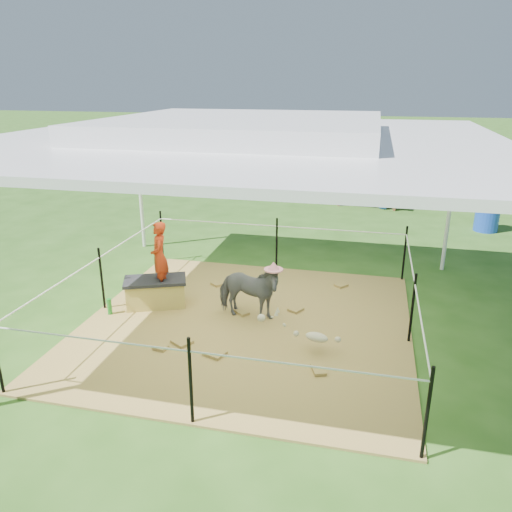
% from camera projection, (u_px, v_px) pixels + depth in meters
% --- Properties ---
extents(ground, '(90.00, 90.00, 0.00)m').
position_uv_depth(ground, '(247.00, 325.00, 7.20)').
color(ground, '#2D5919').
rests_on(ground, ground).
extents(hay_patch, '(4.60, 4.60, 0.03)m').
position_uv_depth(hay_patch, '(247.00, 324.00, 7.19)').
color(hay_patch, brown).
rests_on(hay_patch, ground).
extents(canopy_tent, '(6.30, 6.30, 2.90)m').
position_uv_depth(canopy_tent, '(245.00, 134.00, 6.30)').
color(canopy_tent, silver).
rests_on(canopy_tent, ground).
extents(rope_fence, '(4.54, 4.54, 1.00)m').
position_uv_depth(rope_fence, '(246.00, 284.00, 6.98)').
color(rope_fence, black).
rests_on(rope_fence, ground).
extents(straw_bale, '(0.98, 0.74, 0.39)m').
position_uv_depth(straw_bale, '(156.00, 293.00, 7.70)').
color(straw_bale, '#AE953F').
rests_on(straw_bale, hay_patch).
extents(dark_cloth, '(1.05, 0.80, 0.05)m').
position_uv_depth(dark_cloth, '(155.00, 280.00, 7.63)').
color(dark_cloth, black).
rests_on(dark_cloth, straw_bale).
extents(woman, '(0.38, 0.45, 1.05)m').
position_uv_depth(woman, '(159.00, 250.00, 7.44)').
color(woman, red).
rests_on(woman, straw_bale).
extents(green_bottle, '(0.09, 0.09, 0.24)m').
position_uv_depth(green_bottle, '(110.00, 306.00, 7.43)').
color(green_bottle, '#1C7F22').
rests_on(green_bottle, hay_patch).
extents(pony, '(1.06, 0.60, 0.85)m').
position_uv_depth(pony, '(248.00, 292.00, 7.18)').
color(pony, '#515156').
rests_on(pony, hay_patch).
extents(pink_hat, '(0.26, 0.26, 0.12)m').
position_uv_depth(pink_hat, '(248.00, 260.00, 7.02)').
color(pink_hat, pink).
rests_on(pink_hat, pony).
extents(foal, '(0.94, 0.66, 0.48)m').
position_uv_depth(foal, '(317.00, 335.00, 6.35)').
color(foal, '#BEAF8B').
rests_on(foal, hay_patch).
extents(trash_barrel, '(0.66, 0.66, 0.83)m').
position_uv_depth(trash_barrel, '(488.00, 213.00, 11.54)').
color(trash_barrel, blue).
rests_on(trash_barrel, ground).
extents(picnic_table_near, '(2.14, 1.69, 0.81)m').
position_uv_depth(picnic_table_near, '(371.00, 189.00, 14.13)').
color(picnic_table_near, '#543B1D').
rests_on(picnic_table_near, ground).
extents(picnic_table_far, '(2.24, 1.81, 0.83)m').
position_uv_depth(picnic_table_far, '(482.00, 188.00, 14.26)').
color(picnic_table_far, '#55371D').
rests_on(picnic_table_far, ground).
extents(distant_person, '(0.79, 0.70, 1.34)m').
position_uv_depth(distant_person, '(388.00, 184.00, 13.48)').
color(distant_person, '#3577C8').
rests_on(distant_person, ground).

